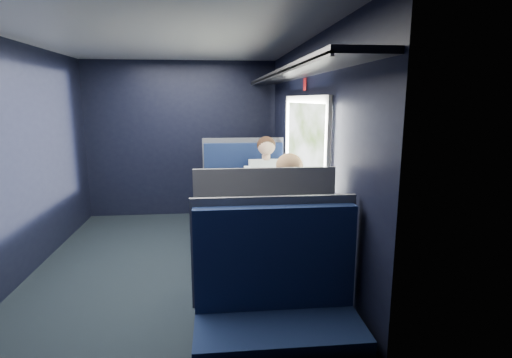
{
  "coord_description": "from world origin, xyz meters",
  "views": [
    {
      "loc": [
        0.49,
        -3.95,
        1.75
      ],
      "look_at": [
        0.9,
        0.0,
        0.95
      ],
      "focal_mm": 28.0,
      "sensor_mm": 36.0,
      "label": 1
    }
  ],
  "objects": [
    {
      "name": "seat_bay_near",
      "position": [
        0.84,
        0.87,
        0.42
      ],
      "size": [
        1.04,
        0.62,
        1.26
      ],
      "color": "#0D183C",
      "rests_on": "ground"
    },
    {
      "name": "laptop",
      "position": [
        1.19,
        -0.02,
        0.81
      ],
      "size": [
        0.34,
        0.38,
        0.24
      ],
      "color": "silver",
      "rests_on": "table"
    },
    {
      "name": "seat_row_back",
      "position": [
        0.85,
        -1.8,
        0.41
      ],
      "size": [
        1.04,
        0.51,
        1.16
      ],
      "color": "#0D183C",
      "rests_on": "ground"
    },
    {
      "name": "man",
      "position": [
        1.1,
        0.7,
        0.72
      ],
      "size": [
        0.53,
        0.56,
        1.32
      ],
      "color": "black",
      "rests_on": "ground"
    },
    {
      "name": "woman",
      "position": [
        1.1,
        -0.71,
        0.73
      ],
      "size": [
        0.53,
        0.56,
        1.32
      ],
      "color": "black",
      "rests_on": "ground"
    },
    {
      "name": "table",
      "position": [
        1.03,
        0.0,
        0.66
      ],
      "size": [
        0.62,
        1.0,
        0.74
      ],
      "color": "#54565E",
      "rests_on": "ground"
    },
    {
      "name": "room_shell",
      "position": [
        0.02,
        0.0,
        1.48
      ],
      "size": [
        3.0,
        4.4,
        2.4
      ],
      "color": "black",
      "rests_on": "ground"
    },
    {
      "name": "papers",
      "position": [
        0.95,
        0.03,
        0.74
      ],
      "size": [
        0.58,
        0.83,
        0.01
      ],
      "primitive_type": "cube",
      "rotation": [
        0.0,
        0.0,
        -0.01
      ],
      "color": "white",
      "rests_on": "table"
    },
    {
      "name": "seat_bay_far",
      "position": [
        0.85,
        -0.87,
        0.41
      ],
      "size": [
        1.04,
        0.62,
        1.26
      ],
      "color": "#0D183C",
      "rests_on": "ground"
    },
    {
      "name": "cup",
      "position": [
        1.23,
        0.4,
        0.79
      ],
      "size": [
        0.07,
        0.07,
        0.09
      ],
      "primitive_type": "cylinder",
      "color": "white",
      "rests_on": "table"
    },
    {
      "name": "bottle_small",
      "position": [
        1.33,
        0.18,
        0.83
      ],
      "size": [
        0.06,
        0.06,
        0.21
      ],
      "color": "silver",
      "rests_on": "table"
    },
    {
      "name": "seat_row_front",
      "position": [
        0.85,
        1.8,
        0.41
      ],
      "size": [
        1.04,
        0.51,
        1.16
      ],
      "color": "#0D183C",
      "rests_on": "ground"
    },
    {
      "name": "ground",
      "position": [
        0.0,
        0.0,
        -0.01
      ],
      "size": [
        2.8,
        4.2,
        0.01
      ],
      "primitive_type": "cube",
      "color": "black"
    }
  ]
}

